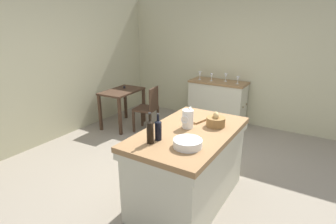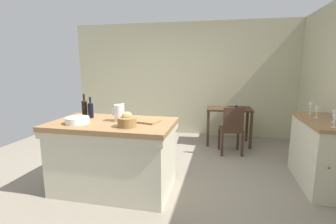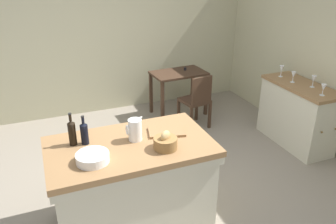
{
  "view_description": "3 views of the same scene",
  "coord_description": "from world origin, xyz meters",
  "px_view_note": "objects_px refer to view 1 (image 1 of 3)",
  "views": [
    {
      "loc": [
        -2.95,
        -1.67,
        2.09
      ],
      "look_at": [
        0.18,
        0.25,
        0.85
      ],
      "focal_mm": 28.82,
      "sensor_mm": 36.0,
      "label": 1
    },
    {
      "loc": [
        0.92,
        -3.22,
        1.62
      ],
      "look_at": [
        0.16,
        0.26,
        0.94
      ],
      "focal_mm": 26.27,
      "sensor_mm": 36.0,
      "label": 2
    },
    {
      "loc": [
        -1.12,
        -3.11,
        2.51
      ],
      "look_at": [
        0.2,
        0.18,
        0.9
      ],
      "focal_mm": 36.07,
      "sensor_mm": 36.0,
      "label": 3
    }
  ],
  "objects_px": {
    "side_cabinet": "(217,102)",
    "wine_glass_middle": "(212,76)",
    "wine_bottle_amber": "(150,131)",
    "wine_glass_right": "(200,74)",
    "island_table": "(188,164)",
    "writing_desk": "(122,96)",
    "wine_glass_far_left": "(238,79)",
    "bread_basket": "(216,121)",
    "pitcher": "(188,119)",
    "wooden_chair": "(148,108)",
    "wine_glass_left": "(226,76)",
    "wine_bottle_dark": "(158,129)",
    "cutting_board": "(198,118)",
    "wash_bowl": "(188,143)"
  },
  "relations": [
    {
      "from": "island_table",
      "to": "writing_desk",
      "type": "xyz_separation_m",
      "value": [
        1.5,
        2.3,
        0.14
      ]
    },
    {
      "from": "pitcher",
      "to": "bread_basket",
      "type": "xyz_separation_m",
      "value": [
        0.21,
        -0.26,
        -0.05
      ]
    },
    {
      "from": "island_table",
      "to": "wooden_chair",
      "type": "bearing_deg",
      "value": 47.44
    },
    {
      "from": "wine_glass_right",
      "to": "wooden_chair",
      "type": "bearing_deg",
      "value": 152.15
    },
    {
      "from": "side_cabinet",
      "to": "bread_basket",
      "type": "relative_size",
      "value": 5.38
    },
    {
      "from": "wash_bowl",
      "to": "wine_glass_right",
      "type": "bearing_deg",
      "value": 23.14
    },
    {
      "from": "wine_glass_left",
      "to": "wash_bowl",
      "type": "bearing_deg",
      "value": -166.35
    },
    {
      "from": "wooden_chair",
      "to": "wash_bowl",
      "type": "height_order",
      "value": "wash_bowl"
    },
    {
      "from": "wine_glass_right",
      "to": "wine_glass_middle",
      "type": "bearing_deg",
      "value": -91.84
    },
    {
      "from": "island_table",
      "to": "cutting_board",
      "type": "height_order",
      "value": "cutting_board"
    },
    {
      "from": "wine_glass_left",
      "to": "side_cabinet",
      "type": "bearing_deg",
      "value": 113.79
    },
    {
      "from": "wash_bowl",
      "to": "wine_glass_right",
      "type": "xyz_separation_m",
      "value": [
        3.01,
        1.29,
        0.08
      ]
    },
    {
      "from": "cutting_board",
      "to": "wine_bottle_dark",
      "type": "relative_size",
      "value": 1.24
    },
    {
      "from": "wine_glass_middle",
      "to": "side_cabinet",
      "type": "bearing_deg",
      "value": -66.47
    },
    {
      "from": "side_cabinet",
      "to": "wash_bowl",
      "type": "height_order",
      "value": "wash_bowl"
    },
    {
      "from": "side_cabinet",
      "to": "wine_glass_far_left",
      "type": "bearing_deg",
      "value": -97.09
    },
    {
      "from": "wooden_chair",
      "to": "bread_basket",
      "type": "bearing_deg",
      "value": -123.86
    },
    {
      "from": "wine_bottle_amber",
      "to": "wine_glass_middle",
      "type": "xyz_separation_m",
      "value": [
        3.12,
        0.65,
        -0.03
      ]
    },
    {
      "from": "wine_bottle_amber",
      "to": "wine_glass_middle",
      "type": "bearing_deg",
      "value": 11.82
    },
    {
      "from": "wooden_chair",
      "to": "wine_glass_left",
      "type": "distance_m",
      "value": 1.71
    },
    {
      "from": "wine_glass_right",
      "to": "island_table",
      "type": "bearing_deg",
      "value": -157.15
    },
    {
      "from": "writing_desk",
      "to": "bread_basket",
      "type": "bearing_deg",
      "value": -115.98
    },
    {
      "from": "cutting_board",
      "to": "wine_glass_right",
      "type": "relative_size",
      "value": 2.13
    },
    {
      "from": "side_cabinet",
      "to": "pitcher",
      "type": "distance_m",
      "value": 2.75
    },
    {
      "from": "island_table",
      "to": "wash_bowl",
      "type": "bearing_deg",
      "value": -154.88
    },
    {
      "from": "cutting_board",
      "to": "wine_glass_middle",
      "type": "distance_m",
      "value": 2.35
    },
    {
      "from": "writing_desk",
      "to": "cutting_board",
      "type": "height_order",
      "value": "cutting_board"
    },
    {
      "from": "pitcher",
      "to": "wine_glass_far_left",
      "type": "relative_size",
      "value": 1.7
    },
    {
      "from": "island_table",
      "to": "wine_bottle_dark",
      "type": "relative_size",
      "value": 5.41
    },
    {
      "from": "writing_desk",
      "to": "wine_glass_far_left",
      "type": "bearing_deg",
      "value": -60.71
    },
    {
      "from": "island_table",
      "to": "wine_glass_far_left",
      "type": "bearing_deg",
      "value": 6.34
    },
    {
      "from": "wash_bowl",
      "to": "cutting_board",
      "type": "relative_size",
      "value": 0.8
    },
    {
      "from": "wine_glass_right",
      "to": "wine_bottle_dark",
      "type": "bearing_deg",
      "value": -162.58
    },
    {
      "from": "wooden_chair",
      "to": "wine_glass_left",
      "type": "bearing_deg",
      "value": -42.8
    },
    {
      "from": "wash_bowl",
      "to": "wine_bottle_amber",
      "type": "xyz_separation_m",
      "value": [
        -0.12,
        0.37,
        0.09
      ]
    },
    {
      "from": "pitcher",
      "to": "bread_basket",
      "type": "height_order",
      "value": "pitcher"
    },
    {
      "from": "side_cabinet",
      "to": "wine_glass_left",
      "type": "height_order",
      "value": "wine_glass_left"
    },
    {
      "from": "wine_glass_far_left",
      "to": "wine_bottle_dark",
      "type": "bearing_deg",
      "value": -177.52
    },
    {
      "from": "side_cabinet",
      "to": "wine_glass_middle",
      "type": "relative_size",
      "value": 7.68
    },
    {
      "from": "island_table",
      "to": "writing_desk",
      "type": "height_order",
      "value": "island_table"
    },
    {
      "from": "pitcher",
      "to": "cutting_board",
      "type": "xyz_separation_m",
      "value": [
        0.33,
        0.02,
        -0.1
      ]
    },
    {
      "from": "cutting_board",
      "to": "wine_glass_far_left",
      "type": "relative_size",
      "value": 2.38
    },
    {
      "from": "pitcher",
      "to": "wine_bottle_dark",
      "type": "distance_m",
      "value": 0.47
    },
    {
      "from": "island_table",
      "to": "side_cabinet",
      "type": "xyz_separation_m",
      "value": [
        2.68,
        0.71,
        -0.03
      ]
    },
    {
      "from": "cutting_board",
      "to": "pitcher",
      "type": "bearing_deg",
      "value": -175.78
    },
    {
      "from": "bread_basket",
      "to": "wine_glass_left",
      "type": "relative_size",
      "value": 1.35
    },
    {
      "from": "wine_glass_right",
      "to": "wash_bowl",
      "type": "bearing_deg",
      "value": -156.86
    },
    {
      "from": "wine_bottle_amber",
      "to": "wine_glass_right",
      "type": "xyz_separation_m",
      "value": [
        3.13,
        0.92,
        -0.02
      ]
    },
    {
      "from": "wash_bowl",
      "to": "wine_glass_far_left",
      "type": "distance_m",
      "value": 3.05
    },
    {
      "from": "wash_bowl",
      "to": "cutting_board",
      "type": "distance_m",
      "value": 0.83
    }
  ]
}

